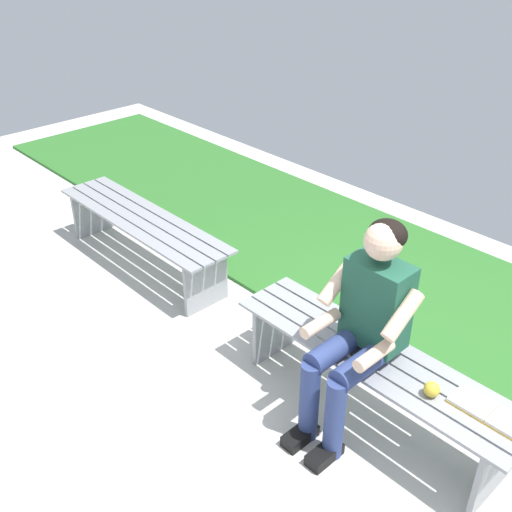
{
  "coord_description": "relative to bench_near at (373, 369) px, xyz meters",
  "views": [
    {
      "loc": [
        -1.45,
        2.26,
        2.63
      ],
      "look_at": [
        0.8,
        0.15,
        0.8
      ],
      "focal_mm": 42.65,
      "sensor_mm": 36.0,
      "label": 1
    }
  ],
  "objects": [
    {
      "name": "ground_plane",
      "position": [
        1.14,
        1.0,
        -0.36
      ],
      "size": [
        10.0,
        7.0,
        0.04
      ],
      "primitive_type": "cube",
      "color": "beige"
    },
    {
      "name": "grass_strip",
      "position": [
        1.14,
        -1.27,
        -0.33
      ],
      "size": [
        9.0,
        1.82,
        0.03
      ],
      "primitive_type": "cube",
      "color": "#2D6B28",
      "rests_on": "ground"
    },
    {
      "name": "bench_far",
      "position": [
        2.28,
        0.0,
        0.0
      ],
      "size": [
        1.82,
        0.43,
        0.45
      ],
      "rotation": [
        0.0,
        0.0,
        0.0
      ],
      "color": "gray",
      "rests_on": "ground"
    },
    {
      "name": "person_seated",
      "position": [
        0.04,
        0.1,
        0.34
      ],
      "size": [
        0.5,
        0.69,
        1.25
      ],
      "color": "#1E513D",
      "rests_on": "ground"
    },
    {
      "name": "bench_near",
      "position": [
        0.0,
        0.0,
        0.0
      ],
      "size": [
        1.78,
        0.43,
        0.45
      ],
      "rotation": [
        0.0,
        0.0,
        0.0
      ],
      "color": "gray",
      "rests_on": "ground"
    },
    {
      "name": "book_open",
      "position": [
        -0.67,
        -0.05,
        0.11
      ],
      "size": [
        0.41,
        0.16,
        0.02
      ],
      "rotation": [
        0.0,
        0.0,
        0.0
      ],
      "color": "white",
      "rests_on": "bench_near"
    },
    {
      "name": "apple",
      "position": [
        -0.39,
        0.05,
        0.14
      ],
      "size": [
        0.08,
        0.08,
        0.08
      ],
      "primitive_type": "sphere",
      "color": "gold",
      "rests_on": "bench_near"
    }
  ]
}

